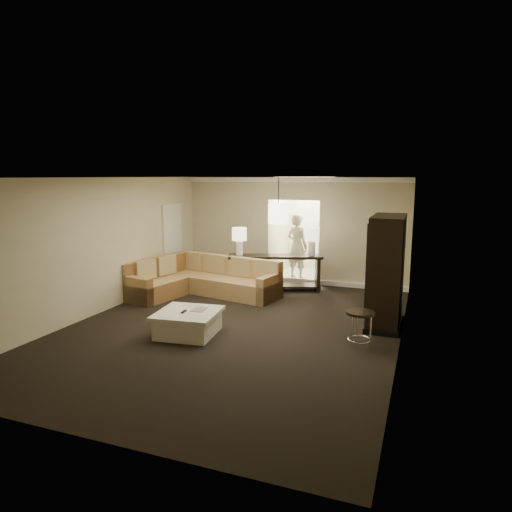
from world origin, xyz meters
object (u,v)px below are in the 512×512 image
at_px(armoire, 386,273).
at_px(sectional_sofa, 200,280).
at_px(coffee_table, 188,323).
at_px(person, 297,243).
at_px(console_table, 275,269).
at_px(drink_table, 360,321).

bearing_deg(armoire, sectional_sofa, 170.06).
distance_m(coffee_table, person, 5.21).
bearing_deg(console_table, sectional_sofa, -166.71).
xyz_separation_m(console_table, drink_table, (2.50, -3.10, -0.10)).
xyz_separation_m(coffee_table, person, (0.61, 5.12, 0.78)).
bearing_deg(console_table, coffee_table, -117.10).
xyz_separation_m(sectional_sofa, coffee_table, (1.10, -2.60, -0.14)).
bearing_deg(console_table, drink_table, -70.80).
relative_size(sectional_sofa, armoire, 1.61).
distance_m(armoire, drink_table, 1.46).
bearing_deg(coffee_table, sectional_sofa, 112.93).
distance_m(console_table, drink_table, 3.98).
distance_m(coffee_table, console_table, 3.67).
xyz_separation_m(sectional_sofa, armoire, (4.36, -0.76, 0.65)).
xyz_separation_m(armoire, person, (-2.65, 3.28, -0.01)).
relative_size(sectional_sofa, person, 1.69).
distance_m(coffee_table, drink_table, 3.02).
height_order(coffee_table, console_table, console_table).
distance_m(coffee_table, armoire, 3.82).
distance_m(console_table, armoire, 3.34).
relative_size(sectional_sofa, drink_table, 5.68).
bearing_deg(sectional_sofa, coffee_table, -55.41).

